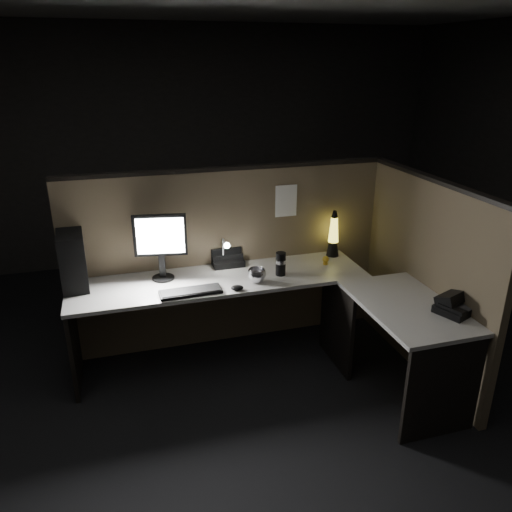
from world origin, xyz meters
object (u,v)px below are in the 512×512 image
object	(u,v)px
lava_lamp	(333,237)
desk_phone	(454,304)
pc_tower	(73,259)
monitor	(160,241)
keyboard	(191,292)

from	to	relation	value
lava_lamp	desk_phone	size ratio (longest dim) A/B	1.34
pc_tower	desk_phone	xyz separation A→B (m)	(2.46, -1.16, -0.16)
monitor	keyboard	size ratio (longest dim) A/B	1.14
keyboard	desk_phone	xyz separation A→B (m)	(1.65, -0.78, 0.04)
pc_tower	keyboard	world-z (taller)	pc_tower
desk_phone	lava_lamp	bearing A→B (deg)	84.36
monitor	keyboard	xyz separation A→B (m)	(0.16, -0.33, -0.30)
pc_tower	keyboard	distance (m)	0.91
keyboard	lava_lamp	world-z (taller)	lava_lamp
lava_lamp	keyboard	bearing A→B (deg)	-162.85
keyboard	desk_phone	size ratio (longest dim) A/B	1.50
pc_tower	desk_phone	distance (m)	2.72
keyboard	desk_phone	world-z (taller)	desk_phone
lava_lamp	pc_tower	bearing A→B (deg)	-179.53
keyboard	desk_phone	distance (m)	1.82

